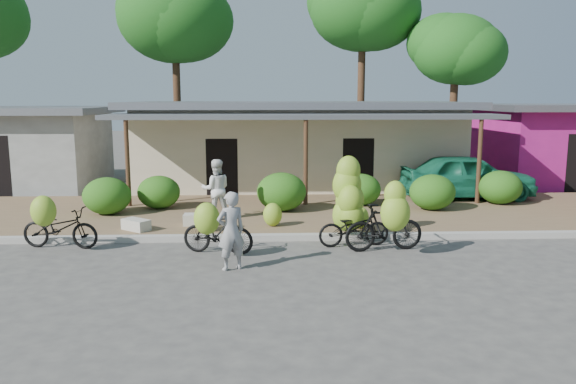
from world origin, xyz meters
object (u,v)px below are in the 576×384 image
at_px(bike_center, 350,208).
at_px(bike_right, 387,222).
at_px(tree_near_right, 451,48).
at_px(sack_far, 136,225).
at_px(tree_far_center, 171,16).
at_px(sack_near, 200,219).
at_px(bike_far_left, 58,226).
at_px(tree_center_right, 359,6).
at_px(bystander, 216,189).
at_px(bike_left, 216,230).
at_px(teal_van, 467,176).
at_px(vendor, 231,231).

bearing_deg(bike_center, bike_right, -149.80).
relative_size(tree_near_right, sack_far, 9.80).
distance_m(tree_far_center, sack_near, 14.89).
distance_m(bike_center, sack_near, 4.19).
bearing_deg(bike_far_left, tree_center_right, -22.52).
height_order(tree_far_center, bystander, tree_far_center).
distance_m(bike_right, bystander, 5.32).
relative_size(bike_left, teal_van, 0.39).
bearing_deg(bike_far_left, vendor, -103.94).
relative_size(bike_left, sack_far, 2.31).
bearing_deg(tree_far_center, sack_near, -78.43).
height_order(bike_far_left, vendor, vendor).
xyz_separation_m(bike_far_left, bike_left, (3.72, -0.66, 0.03)).
bearing_deg(sack_far, sack_near, 18.24).
bearing_deg(tree_near_right, bike_far_left, -135.49).
height_order(bike_right, sack_near, bike_right).
relative_size(tree_near_right, bike_left, 4.25).
height_order(sack_near, bystander, bystander).
relative_size(sack_near, vendor, 0.52).
relative_size(tree_far_center, sack_far, 12.49).
relative_size(bike_center, sack_far, 2.82).
distance_m(bike_right, sack_near, 5.20).
bearing_deg(vendor, bystander, -106.92).
relative_size(tree_far_center, teal_van, 2.09).
relative_size(tree_near_right, sack_near, 8.65).
bearing_deg(sack_near, bike_right, -29.10).
bearing_deg(bike_center, bike_left, 98.58).
bearing_deg(tree_center_right, teal_van, -76.77).
distance_m(tree_center_right, teal_van, 12.11).
distance_m(sack_far, bystander, 2.47).
relative_size(tree_far_center, sack_near, 11.02).
xyz_separation_m(tree_center_right, tree_near_right, (4.00, -2.00, -2.10)).
xyz_separation_m(bike_left, bike_center, (3.17, 0.93, 0.29)).
xyz_separation_m(tree_far_center, bike_left, (3.28, -15.38, -6.75)).
bearing_deg(sack_near, bike_center, -22.92).
distance_m(tree_near_right, sack_far, 17.72).
bearing_deg(tree_near_right, bike_right, -112.88).
relative_size(tree_far_center, vendor, 5.73).
bearing_deg(bike_right, sack_far, 63.42).
xyz_separation_m(tree_far_center, vendor, (3.69, -16.49, -6.52)).
bearing_deg(bystander, bike_left, 85.58).
relative_size(bike_left, bike_center, 0.82).
bearing_deg(bike_far_left, tree_near_right, -36.18).
distance_m(tree_near_right, bike_far_left, 19.56).
distance_m(bike_center, sack_far, 5.55).
relative_size(bike_right, sack_far, 2.56).
xyz_separation_m(tree_near_right, bike_left, (-9.72, -13.88, -5.20)).
bearing_deg(teal_van, bike_far_left, 114.79).
relative_size(tree_near_right, vendor, 4.49).
bearing_deg(tree_near_right, bystander, -133.50).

